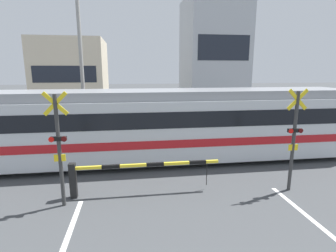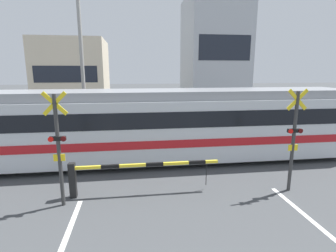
{
  "view_description": "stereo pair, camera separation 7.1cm",
  "coord_description": "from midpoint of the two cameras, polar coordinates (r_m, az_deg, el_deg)",
  "views": [
    {
      "loc": [
        -1.58,
        -0.29,
        3.94
      ],
      "look_at": [
        0.0,
        10.6,
        1.6
      ],
      "focal_mm": 28.0,
      "sensor_mm": 36.0,
      "label": 1
    },
    {
      "loc": [
        -1.51,
        -0.3,
        3.94
      ],
      "look_at": [
        0.0,
        10.6,
        1.6
      ],
      "focal_mm": 28.0,
      "sensor_mm": 36.0,
      "label": 2
    }
  ],
  "objects": [
    {
      "name": "rail_track_near",
      "position": [
        11.16,
        0.57,
        -8.44
      ],
      "size": [
        50.0,
        0.1,
        0.08
      ],
      "color": "gray",
      "rests_on": "ground_plane"
    },
    {
      "name": "building_left_of_street",
      "position": [
        25.96,
        -19.7,
        9.93
      ],
      "size": [
        5.91,
        6.16,
        6.63
      ],
      "color": "beige",
      "rests_on": "ground_plane"
    },
    {
      "name": "crossing_signal_right",
      "position": [
        9.35,
        25.9,
        -2.0
      ],
      "size": [
        0.68,
        0.15,
        3.39
      ],
      "color": "#333333",
      "rests_on": "ground_plane"
    },
    {
      "name": "crossing_barrier_far",
      "position": [
        14.78,
        6.46,
        -0.39
      ],
      "size": [
        4.79,
        0.2,
        1.13
      ],
      "color": "black",
      "rests_on": "ground_plane"
    },
    {
      "name": "crossing_signal_left",
      "position": [
        8.07,
        -22.54,
        -3.78
      ],
      "size": [
        0.68,
        0.15,
        3.39
      ],
      "color": "#333333",
      "rests_on": "ground_plane"
    },
    {
      "name": "utility_pole_streetside",
      "position": [
        16.73,
        -18.1,
        13.23
      ],
      "size": [
        0.22,
        0.22,
        8.93
      ],
      "color": "gray",
      "rests_on": "ground_plane"
    },
    {
      "name": "rail_track_far",
      "position": [
        12.5,
        -0.4,
        -6.17
      ],
      "size": [
        50.0,
        0.1,
        0.08
      ],
      "color": "gray",
      "rests_on": "ground_plane"
    },
    {
      "name": "crossing_barrier_near",
      "position": [
        8.6,
        -10.98,
        -9.71
      ],
      "size": [
        4.79,
        0.2,
        1.13
      ],
      "color": "black",
      "rests_on": "ground_plane"
    },
    {
      "name": "building_right_of_street",
      "position": [
        26.71,
        10.0,
        14.78
      ],
      "size": [
        5.47,
        6.16,
        10.64
      ],
      "color": "#B2B7BC",
      "rests_on": "ground_plane"
    },
    {
      "name": "pedestrian",
      "position": [
        16.99,
        -7.14,
        1.86
      ],
      "size": [
        0.38,
        0.22,
        1.7
      ],
      "color": "#23232D",
      "rests_on": "ground_plane"
    },
    {
      "name": "commuter_train",
      "position": [
        11.33,
        -3.05,
        0.46
      ],
      "size": [
        17.55,
        2.71,
        3.13
      ],
      "color": "silver",
      "rests_on": "ground_plane"
    }
  ]
}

